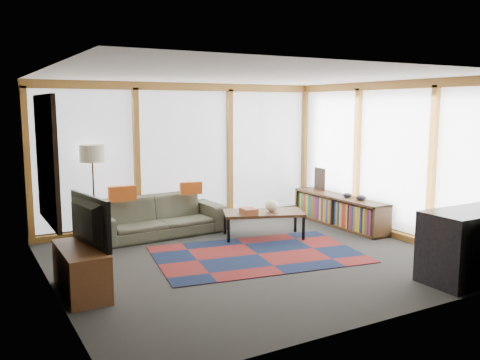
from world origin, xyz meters
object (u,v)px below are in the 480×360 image
floor_lamp (94,193)px  coffee_table (263,224)px  bar_counter (474,245)px  bookshelf (339,211)px  sofa (158,216)px  tv_console (81,271)px  television (82,221)px

floor_lamp → coffee_table: size_ratio=1.20×
bar_counter → bookshelf: bearing=81.9°
coffee_table → sofa: bearing=146.8°
floor_lamp → tv_console: size_ratio=1.43×
sofa → bar_counter: (2.73, -4.06, 0.12)m
television → bar_counter: bearing=-123.4°
floor_lamp → bar_counter: 5.67m
sofa → bookshelf: sofa is taller
floor_lamp → tv_console: (-0.72, -2.32, -0.51)m
floor_lamp → coffee_table: bearing=-25.0°
television → bookshelf: bearing=-86.2°
sofa → floor_lamp: (-1.01, 0.19, 0.46)m
coffee_table → tv_console: size_ratio=1.19×
coffee_table → bookshelf: size_ratio=0.59×
sofa → tv_console: bearing=-132.5°
tv_console → television: television is taller
sofa → floor_lamp: bearing=166.0°
sofa → coffee_table: sofa is taller
bookshelf → tv_console: bearing=-166.5°
coffee_table → television: bearing=-161.0°
bar_counter → television: bearing=155.9°
coffee_table → bar_counter: bar_counter is taller
sofa → coffee_table: size_ratio=1.72×
sofa → bar_counter: bearing=-59.4°
floor_lamp → television: bearing=-106.7°
sofa → bookshelf: (3.17, -0.95, -0.05)m
bookshelf → television: television is taller
tv_console → television: 0.58m
tv_console → coffee_table: bearing=19.5°
floor_lamp → bar_counter: floor_lamp is taller
floor_lamp → bookshelf: 4.36m
sofa → floor_lamp: size_ratio=1.44×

